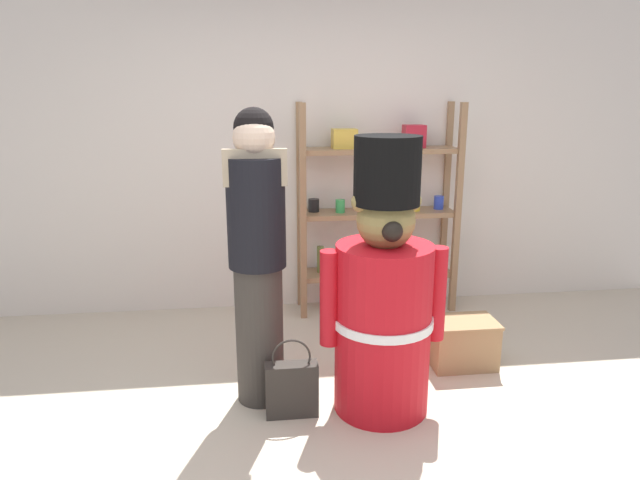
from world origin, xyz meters
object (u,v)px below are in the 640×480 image
Objects in this scene: display_crate at (462,343)px; shopping_bag at (292,388)px; merchandise_shelf at (377,206)px; teddy_bear_guard at (383,301)px; person_shopper at (257,253)px.

shopping_bag is at bearing -158.11° from display_crate.
teddy_bear_guard is at bearing -101.18° from merchandise_shelf.
merchandise_shelf reaches higher than teddy_bear_guard.
merchandise_shelf is at bearing 107.66° from display_crate.
teddy_bear_guard is at bearing 2.66° from shopping_bag.
person_shopper reaches higher than merchandise_shelf.
display_crate is (1.35, 0.26, -0.75)m from person_shopper.
person_shopper is 1.57m from display_crate.
merchandise_shelf is 1.70m from person_shopper.
merchandise_shelf is 1.37m from display_crate.
teddy_bear_guard reaches higher than shopping_bag.
teddy_bear_guard is 0.72m from shopping_bag.
merchandise_shelf is at bearing 53.85° from person_shopper.
person_shopper is at bearing -169.07° from display_crate.
merchandise_shelf is 3.66× the size of shopping_bag.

